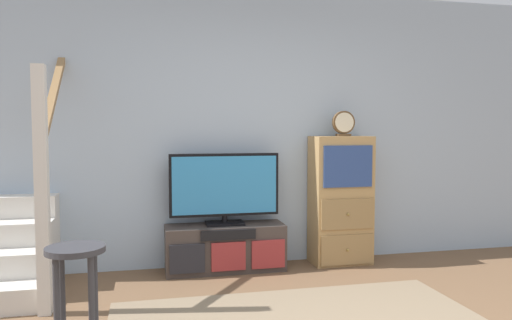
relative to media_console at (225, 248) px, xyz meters
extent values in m
cube|color=#A8BCD1|center=(0.30, 0.27, 1.13)|extent=(6.40, 0.12, 2.70)
cube|color=#423833|center=(0.00, 0.01, 0.00)|extent=(1.12, 0.36, 0.44)
cube|color=#232328|center=(-0.37, -0.18, -0.03)|extent=(0.31, 0.02, 0.26)
cube|color=maroon|center=(0.00, -0.18, -0.03)|extent=(0.31, 0.02, 0.26)
cube|color=maroon|center=(0.37, -0.18, -0.03)|extent=(0.31, 0.02, 0.26)
cube|color=black|center=(0.00, -0.18, 0.16)|extent=(0.50, 0.02, 0.09)
cube|color=black|center=(0.00, 0.03, 0.23)|extent=(0.36, 0.22, 0.02)
cylinder|color=black|center=(0.00, 0.03, 0.27)|extent=(0.05, 0.05, 0.06)
cube|color=black|center=(0.00, 0.03, 0.60)|extent=(1.04, 0.05, 0.59)
cube|color=#338CCC|center=(0.00, 0.00, 0.60)|extent=(0.99, 0.01, 0.54)
cube|color=tan|center=(1.17, 0.02, 0.42)|extent=(0.58, 0.34, 1.27)
cube|color=#9C7949|center=(1.17, -0.16, -0.04)|extent=(0.53, 0.02, 0.29)
sphere|color=olive|center=(1.17, -0.18, -0.04)|extent=(0.03, 0.03, 0.03)
cube|color=#9C7949|center=(1.17, -0.16, 0.31)|extent=(0.53, 0.02, 0.29)
sphere|color=olive|center=(1.17, -0.18, 0.31)|extent=(0.03, 0.03, 0.03)
cube|color=#2D4784|center=(1.17, -0.16, 0.77)|extent=(0.49, 0.02, 0.40)
cube|color=#4C3823|center=(1.18, 0.00, 1.06)|extent=(0.13, 0.08, 0.02)
cylinder|color=brown|center=(1.18, 0.00, 1.19)|extent=(0.22, 0.04, 0.22)
cylinder|color=beige|center=(1.18, -0.03, 1.19)|extent=(0.19, 0.01, 0.19)
cube|color=silver|center=(-1.95, 0.12, 0.16)|extent=(0.90, 0.26, 0.76)
cube|color=silver|center=(-1.95, 0.38, 0.26)|extent=(0.90, 0.26, 0.95)
cube|color=silver|center=(-1.45, -0.79, 0.68)|extent=(0.09, 0.09, 1.80)
cube|color=#9E7547|center=(-1.45, -0.14, 1.48)|extent=(0.06, 1.33, 0.99)
cylinder|color=#333338|center=(-1.22, -1.65, 0.10)|extent=(0.04, 0.04, 0.63)
cylinder|color=#333338|center=(-1.03, -1.65, 0.10)|extent=(0.04, 0.04, 0.63)
cylinder|color=#333338|center=(-1.22, -1.46, 0.10)|extent=(0.04, 0.04, 0.63)
cylinder|color=#333338|center=(-1.03, -1.46, 0.10)|extent=(0.04, 0.04, 0.63)
cylinder|color=#333338|center=(-1.13, -1.56, 0.43)|extent=(0.34, 0.34, 0.03)
camera|label=1|loc=(-0.72, -4.50, 1.13)|focal=34.23mm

